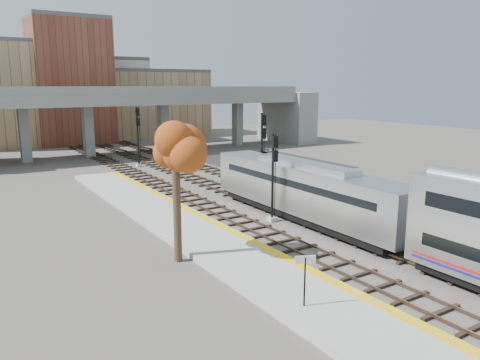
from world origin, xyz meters
TOP-DOWN VIEW (x-y plane):
  - ground at (0.00, 0.00)m, footprint 160.00×160.00m
  - platform at (-7.25, 0.00)m, footprint 4.50×60.00m
  - yellow_strip at (-5.35, 0.00)m, footprint 0.70×60.00m
  - tracks at (0.93, 12.50)m, footprint 10.70×95.00m
  - overpass at (4.92, 45.00)m, footprint 54.00×12.00m
  - buildings_far at (1.26, 66.57)m, footprint 43.00×21.00m
  - parking_lot at (14.00, 28.00)m, footprint 14.00×18.00m
  - locomotive at (1.00, 5.39)m, footprint 3.02×19.05m
  - signal_mast_near at (-1.10, 6.31)m, footprint 0.60×0.64m
  - signal_mast_mid at (3.00, 13.58)m, footprint 0.60×0.64m
  - signal_mast_far at (-1.10, 33.60)m, footprint 0.60×0.64m
  - station_sign at (-8.17, -5.67)m, footprint 0.84×0.42m
  - tree at (-10.18, 2.83)m, footprint 3.60×3.60m
  - car_a at (12.63, 22.06)m, footprint 1.97×4.03m
  - car_b at (13.71, 28.84)m, footprint 1.84×3.80m
  - car_c at (15.45, 28.86)m, footprint 3.71×4.97m

SIDE VIEW (x-z plane):
  - ground at x=0.00m, z-range 0.00..0.00m
  - parking_lot at x=14.00m, z-range 0.00..0.04m
  - tracks at x=0.93m, z-range -0.05..0.20m
  - platform at x=-7.25m, z-range 0.00..0.35m
  - yellow_strip at x=-5.35m, z-range 0.35..0.36m
  - car_b at x=13.71m, z-range 0.04..1.24m
  - car_a at x=12.63m, z-range 0.04..1.37m
  - car_c at x=15.45m, z-range 0.04..1.38m
  - station_sign at x=-8.17m, z-range 0.84..3.12m
  - locomotive at x=1.00m, z-range 0.23..4.33m
  - signal_mast_near at x=-1.10m, z-range -0.16..6.18m
  - signal_mast_far at x=-1.10m, z-range 0.00..7.17m
  - signal_mast_mid at x=3.00m, z-range 0.02..7.35m
  - overpass at x=4.92m, z-range 1.06..10.56m
  - tree at x=-10.18m, z-range 1.97..10.11m
  - buildings_far at x=1.26m, z-range -2.42..18.18m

